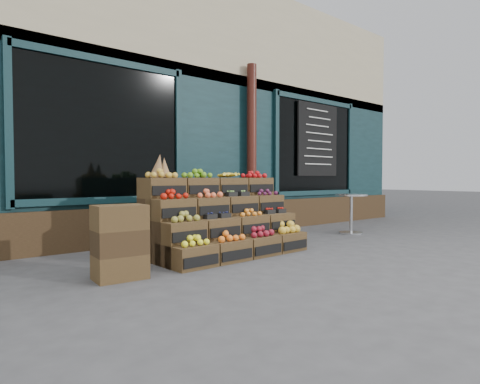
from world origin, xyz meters
TOP-DOWN VIEW (x-y plane):
  - ground at (0.00, 0.00)m, footprint 60.00×60.00m
  - shop_facade at (0.00, 5.11)m, footprint 12.00×6.24m
  - crate_display at (-0.51, 0.72)m, footprint 2.21×1.15m
  - spare_crates at (-2.17, 0.27)m, footprint 0.54×0.39m
  - bistro_table at (2.57, 0.77)m, footprint 0.59×0.59m
  - shopkeeper at (-1.73, 2.64)m, footprint 0.87×0.67m

SIDE VIEW (x-z plane):
  - ground at x=0.00m, z-range 0.00..0.00m
  - spare_crates at x=-2.17m, z-range 0.00..0.77m
  - crate_display at x=-0.51m, z-range -0.26..1.10m
  - bistro_table at x=2.57m, z-range 0.09..0.84m
  - shopkeeper at x=-1.73m, z-range 0.00..2.13m
  - shop_facade at x=0.00m, z-range 0.00..4.80m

